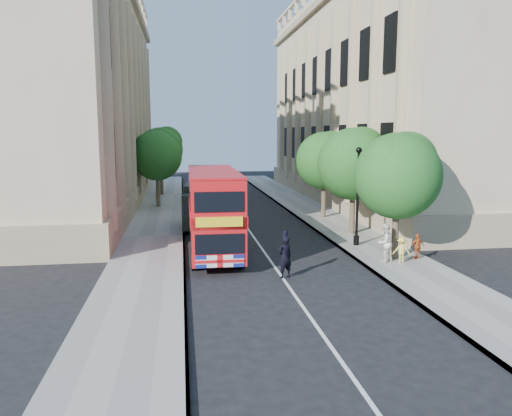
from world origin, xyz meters
name	(u,v)px	position (x,y,z in m)	size (l,w,h in m)	color
ground	(287,285)	(0.00, 0.00, 0.00)	(120.00, 120.00, 0.00)	black
pavement_right	(345,231)	(5.75, 10.00, 0.06)	(3.50, 80.00, 0.12)	gray
pavement_left	(154,237)	(-5.75, 10.00, 0.06)	(3.50, 80.00, 0.12)	gray
building_right	(384,99)	(13.80, 24.00, 9.00)	(12.00, 38.00, 18.00)	tan
building_left	(57,95)	(-13.80, 24.00, 9.00)	(12.00, 38.00, 18.00)	tan
tree_right_near	(398,171)	(5.84, 3.03, 4.25)	(4.00, 4.00, 6.08)	#473828
tree_right_mid	(354,160)	(5.84, 9.03, 4.45)	(4.20, 4.20, 6.37)	#473828
tree_right_far	(325,157)	(5.84, 15.03, 4.31)	(4.00, 4.00, 6.15)	#473828
tree_left_far	(157,153)	(-5.96, 22.03, 4.44)	(4.00, 4.00, 6.30)	#473828
tree_left_back	(161,147)	(-5.96, 30.03, 4.71)	(4.20, 4.20, 6.65)	#473828
lamp_post	(357,200)	(5.00, 6.00, 2.51)	(0.32, 0.32, 5.16)	black
double_decker_bus	(213,209)	(-2.54, 5.86, 2.26)	(2.45, 8.87, 4.08)	red
box_van	(201,207)	(-2.91, 12.46, 1.36)	(2.41, 5.02, 2.78)	black
police_constable	(285,257)	(0.10, 1.00, 0.89)	(0.65, 0.42, 1.77)	black
woman_pedestrian	(385,243)	(5.07, 2.48, 1.01)	(0.86, 0.67, 1.78)	white
child_a	(417,246)	(6.82, 2.75, 0.72)	(0.70, 0.29, 1.20)	#C35722
child_b	(401,250)	(5.78, 2.20, 0.71)	(0.76, 0.44, 1.18)	#EFD251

